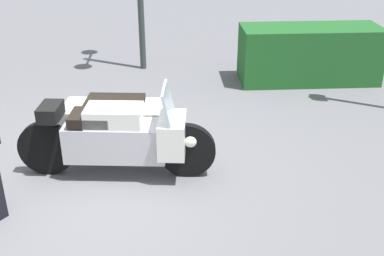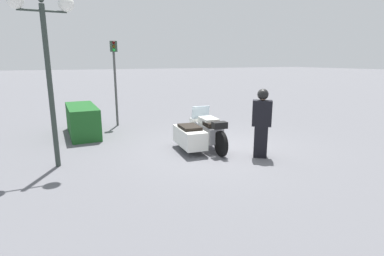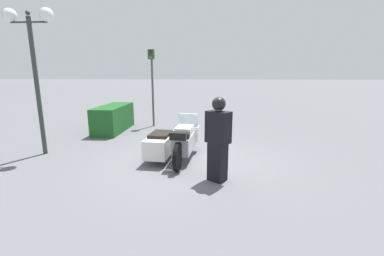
# 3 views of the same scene
# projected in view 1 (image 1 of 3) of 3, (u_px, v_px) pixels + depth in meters

# --- Properties ---
(ground_plane) EXTENTS (160.00, 160.00, 0.00)m
(ground_plane) POSITION_uv_depth(u_px,v_px,m) (94.00, 181.00, 5.91)
(ground_plane) COLOR slate
(police_motorcycle) EXTENTS (2.44, 1.38, 1.17)m
(police_motorcycle) POSITION_uv_depth(u_px,v_px,m) (123.00, 128.00, 6.15)
(police_motorcycle) COLOR black
(police_motorcycle) RESTS_ON ground
(hedge_bush_curbside) EXTENTS (2.54, 0.92, 1.03)m
(hedge_bush_curbside) POSITION_uv_depth(u_px,v_px,m) (309.00, 54.00, 8.92)
(hedge_bush_curbside) COLOR #1E5623
(hedge_bush_curbside) RESTS_ON ground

